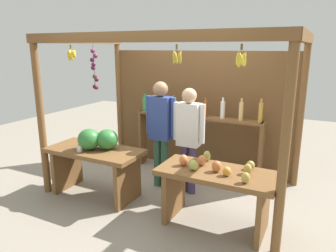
% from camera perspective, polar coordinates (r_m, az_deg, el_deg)
% --- Properties ---
extents(ground_plane, '(12.00, 12.00, 0.00)m').
position_cam_1_polar(ground_plane, '(4.91, 1.01, -11.14)').
color(ground_plane, gray).
rests_on(ground_plane, ground).
extents(market_stall, '(3.39, 2.01, 2.27)m').
position_cam_1_polar(market_stall, '(4.91, 3.30, 5.03)').
color(market_stall, brown).
rests_on(market_stall, ground).
extents(fruit_counter_left, '(1.37, 0.64, 1.00)m').
position_cam_1_polar(fruit_counter_left, '(4.56, -12.93, -4.92)').
color(fruit_counter_left, brown).
rests_on(fruit_counter_left, ground).
extents(fruit_counter_right, '(1.37, 0.64, 0.84)m').
position_cam_1_polar(fruit_counter_right, '(3.78, 8.75, -10.36)').
color(fruit_counter_right, brown).
rests_on(fruit_counter_right, ground).
extents(bottle_shelf_unit, '(2.17, 0.22, 1.36)m').
position_cam_1_polar(bottle_shelf_unit, '(5.22, 5.29, -0.09)').
color(bottle_shelf_unit, brown).
rests_on(bottle_shelf_unit, ground).
extents(vendor_man, '(0.48, 0.22, 1.62)m').
position_cam_1_polar(vendor_man, '(4.64, -1.35, 0.13)').
color(vendor_man, '#305C44').
rests_on(vendor_man, ground).
extents(vendor_woman, '(0.48, 0.21, 1.55)m').
position_cam_1_polar(vendor_woman, '(4.46, 3.78, -1.10)').
color(vendor_woman, '#403054').
rests_on(vendor_woman, ground).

